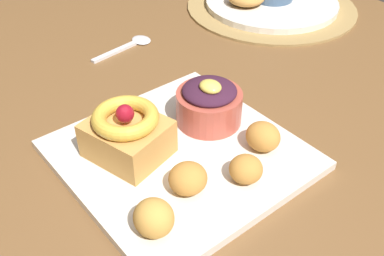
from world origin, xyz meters
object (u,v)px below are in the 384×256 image
at_px(front_plate, 180,155).
at_px(fritter_back, 263,136).
at_px(fritter_extra, 154,218).
at_px(fritter_front, 188,178).
at_px(spoon, 130,45).
at_px(fritter_middle, 246,169).
at_px(berry_ramekin, 209,103).
at_px(back_plate, 271,3).
at_px(cake_slice, 127,133).

distance_m(front_plate, fritter_back, 0.11).
height_order(fritter_back, fritter_extra, fritter_extra).
bearing_deg(fritter_front, spoon, 157.13).
xyz_separation_m(fritter_middle, spoon, (-0.39, 0.09, -0.03)).
xyz_separation_m(berry_ramekin, back_plate, (-0.23, 0.37, -0.03)).
relative_size(fritter_extra, spoon, 0.35).
xyz_separation_m(front_plate, fritter_back, (0.06, 0.09, 0.02)).
relative_size(berry_ramekin, fritter_back, 1.97).
height_order(fritter_middle, fritter_extra, fritter_extra).
relative_size(berry_ramekin, spoon, 0.71).
bearing_deg(fritter_front, fritter_extra, -68.88).
bearing_deg(cake_slice, front_plate, 54.09).
xyz_separation_m(berry_ramekin, fritter_back, (0.09, 0.02, -0.01)).
relative_size(berry_ramekin, back_plate, 0.33).
bearing_deg(fritter_extra, fritter_back, 97.38).
relative_size(fritter_front, spoon, 0.36).
distance_m(fritter_middle, back_plate, 0.54).
relative_size(front_plate, fritter_front, 6.12).
height_order(cake_slice, fritter_back, cake_slice).
bearing_deg(cake_slice, berry_ramekin, 84.79).
relative_size(cake_slice, fritter_front, 2.45).
bearing_deg(fritter_back, spoon, 175.18).
bearing_deg(cake_slice, fritter_back, 54.66).
distance_m(front_plate, spoon, 0.32).
height_order(cake_slice, fritter_extra, cake_slice).
bearing_deg(fritter_extra, berry_ramekin, 123.12).
bearing_deg(berry_ramekin, fritter_middle, -20.02).
height_order(berry_ramekin, fritter_extra, berry_ramekin).
bearing_deg(fritter_extra, fritter_middle, 88.15).
bearing_deg(fritter_back, front_plate, -125.00).
height_order(fritter_back, spoon, fritter_back).
distance_m(front_plate, fritter_extra, 0.13).
xyz_separation_m(front_plate, spoon, (-0.30, 0.12, -0.00)).
xyz_separation_m(berry_ramekin, spoon, (-0.27, 0.05, -0.04)).
bearing_deg(spoon, fritter_back, -102.18).
bearing_deg(front_plate, berry_ramekin, 110.40).
bearing_deg(fritter_extra, front_plate, 130.49).
bearing_deg(fritter_middle, fritter_back, 116.16).
distance_m(fritter_back, fritter_extra, 0.19).
distance_m(front_plate, fritter_middle, 0.10).
xyz_separation_m(back_plate, spoon, (-0.04, -0.33, -0.01)).
bearing_deg(spoon, front_plate, -118.74).
distance_m(cake_slice, spoon, 0.31).
relative_size(fritter_back, fritter_extra, 1.02).
bearing_deg(berry_ramekin, fritter_front, -50.76).
xyz_separation_m(front_plate, berry_ramekin, (-0.03, 0.07, 0.04)).
xyz_separation_m(fritter_front, fritter_middle, (0.03, 0.06, -0.00)).
bearing_deg(cake_slice, fritter_front, 10.43).
xyz_separation_m(front_plate, back_plate, (-0.26, 0.44, 0.01)).
distance_m(berry_ramekin, fritter_extra, 0.20).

